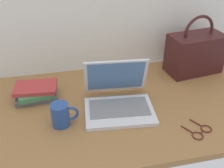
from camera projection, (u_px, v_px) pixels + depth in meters
desk at (108, 108)px, 1.23m from camera, size 1.60×0.76×0.03m
laptop at (118, 99)px, 1.20m from camera, size 0.33×0.31×0.21m
coffee_mug at (61, 115)px, 1.09m from camera, size 0.12×0.08×0.10m
eyeglasses at (201, 132)px, 1.07m from camera, size 0.13×0.14×0.01m
handbag at (195, 53)px, 1.45m from camera, size 0.32×0.20×0.33m
book_stack at (36, 92)px, 1.27m from camera, size 0.21×0.16×0.07m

